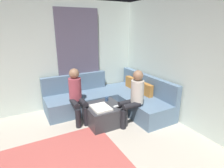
% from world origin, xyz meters
% --- Properties ---
extents(wall_left, '(0.12, 6.00, 2.70)m').
position_xyz_m(wall_left, '(-2.94, 0.00, 1.35)').
color(wall_left, silver).
rests_on(wall_left, ground_plane).
extents(curtain_panel, '(0.06, 1.10, 2.50)m').
position_xyz_m(curtain_panel, '(-2.84, 1.30, 1.25)').
color(curtain_panel, '#595166').
rests_on(curtain_panel, ground_plane).
extents(sectional_couch, '(2.10, 2.55, 0.87)m').
position_xyz_m(sectional_couch, '(-2.08, 1.88, 0.28)').
color(sectional_couch, slate).
rests_on(sectional_couch, ground_plane).
extents(ottoman, '(0.76, 0.76, 0.42)m').
position_xyz_m(ottoman, '(-1.53, 1.37, 0.21)').
color(ottoman, '#333338').
rests_on(ottoman, ground_plane).
extents(folded_blanket, '(0.44, 0.36, 0.04)m').
position_xyz_m(folded_blanket, '(-1.43, 1.25, 0.44)').
color(folded_blanket, white).
rests_on(folded_blanket, ottoman).
extents(coffee_mug, '(0.08, 0.08, 0.10)m').
position_xyz_m(coffee_mug, '(-1.75, 1.55, 0.47)').
color(coffee_mug, '#334C72').
rests_on(coffee_mug, ottoman).
extents(game_remote, '(0.05, 0.15, 0.02)m').
position_xyz_m(game_remote, '(-1.35, 1.59, 0.43)').
color(game_remote, white).
rests_on(game_remote, ottoman).
extents(person_on_couch_back, '(0.30, 0.60, 1.20)m').
position_xyz_m(person_on_couch_back, '(-1.23, 1.93, 0.66)').
color(person_on_couch_back, black).
rests_on(person_on_couch_back, ground_plane).
extents(person_on_couch_side, '(0.60, 0.30, 1.20)m').
position_xyz_m(person_on_couch_side, '(-1.93, 0.91, 0.66)').
color(person_on_couch_side, black).
rests_on(person_on_couch_side, ground_plane).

